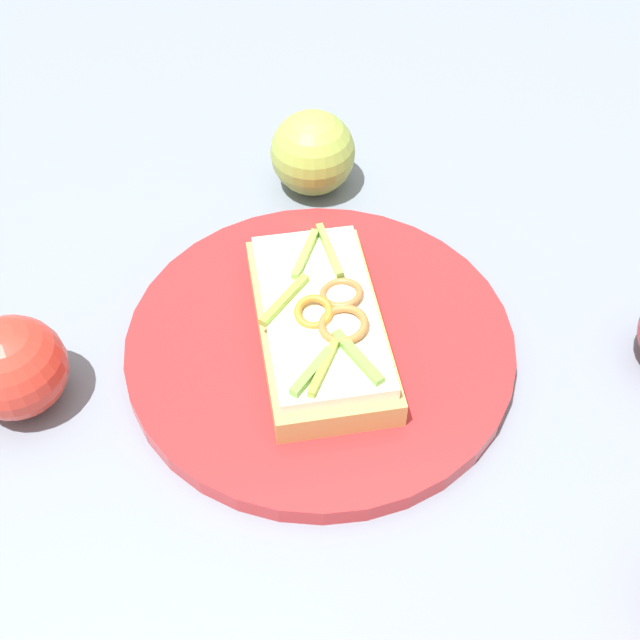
% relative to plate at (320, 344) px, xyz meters
% --- Properties ---
extents(ground_plane, '(2.00, 2.00, 0.00)m').
position_rel_plate_xyz_m(ground_plane, '(0.00, 0.00, -0.01)').
color(ground_plane, slate).
rests_on(ground_plane, ground).
extents(plate, '(0.30, 0.30, 0.02)m').
position_rel_plate_xyz_m(plate, '(0.00, 0.00, 0.00)').
color(plate, '#B02628').
rests_on(plate, ground_plane).
extents(sandwich, '(0.10, 0.18, 0.04)m').
position_rel_plate_xyz_m(sandwich, '(0.00, -0.00, 0.03)').
color(sandwich, tan).
rests_on(sandwich, plate).
extents(apple_3, '(0.09, 0.09, 0.08)m').
position_rel_plate_xyz_m(apple_3, '(0.03, 0.19, 0.03)').
color(apple_3, '#90A744').
rests_on(apple_3, ground_plane).
extents(apple_4, '(0.08, 0.08, 0.08)m').
position_rel_plate_xyz_m(apple_4, '(-0.22, 0.00, 0.03)').
color(apple_4, red).
rests_on(apple_4, ground_plane).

